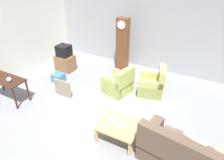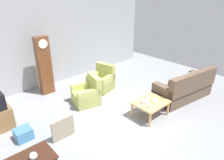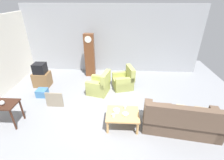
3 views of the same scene
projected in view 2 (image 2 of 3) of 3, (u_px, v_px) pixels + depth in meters
The scene contains 14 objects.
ground_plane at pixel (125, 115), 6.03m from camera, with size 10.40×10.40×0.00m, color gray.
garage_door_wall at pixel (59, 41), 7.81m from camera, with size 8.40×0.16×3.20m, color #9EA0A5.
couch_floral at pixel (184, 89), 6.82m from camera, with size 2.20×1.17×1.04m.
armchair_olive_near at pixel (87, 95), 6.57m from camera, with size 0.95×0.93×0.92m.
armchair_olive_far at pixel (102, 82), 7.49m from camera, with size 0.96×0.94×0.92m.
coffee_table_wood at pixel (151, 104), 5.87m from camera, with size 0.96×0.76×0.46m.
grandfather_clock at pixel (44, 66), 6.97m from camera, with size 0.44×0.30×2.02m.
framed_picture_leaning at pixel (63, 129), 5.01m from camera, with size 0.60×0.05×0.56m, color gray.
storage_box_blue at pixel (23, 134), 5.04m from camera, with size 0.39×0.37×0.29m, color teal.
glass_dome_cloche at pixel (33, 156), 3.48m from camera, with size 0.14×0.14×0.14m, color silver.
cup_white_porcelain at pixel (150, 106), 5.54m from camera, with size 0.09×0.09×0.09m, color white.
cup_blue_rimmed at pixel (146, 97), 6.02m from camera, with size 0.07×0.07×0.08m, color silver.
bowl_white_stacked at pixel (145, 102), 5.75m from camera, with size 0.20×0.20×0.08m, color white.
bowl_shallow_green at pixel (154, 101), 5.83m from camera, with size 0.19×0.19×0.05m, color #B2C69E.
Camera 2 is at (-3.70, -3.50, 3.41)m, focal length 32.76 mm.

